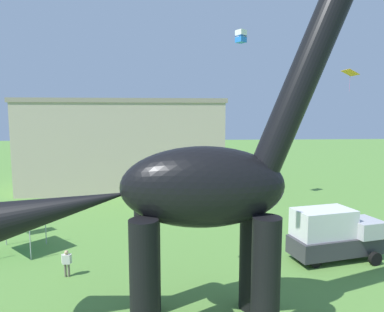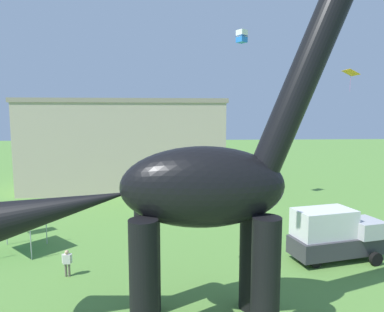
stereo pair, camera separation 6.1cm
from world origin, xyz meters
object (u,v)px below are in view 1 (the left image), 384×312
Objects in this scene: person_far_spectator at (67,261)px; kite_near_low at (241,36)px; parked_box_truck at (333,234)px; dinosaur_sculpture at (201,187)px; kite_high_right at (200,195)px; kite_apex at (214,171)px; kite_far_right at (350,73)px; festival_canopy_tent at (16,214)px.

person_far_spectator is 1.31× the size of kite_near_low.
person_far_spectator is (-15.82, -1.20, -0.73)m from parked_box_truck.
dinosaur_sculpture is at bearing -157.67° from parked_box_truck.
kite_apex is at bearing 76.54° from kite_high_right.
kite_far_right is at bearing 124.65° from person_far_spectator.
kite_near_low is (3.35, 6.23, 11.97)m from kite_apex.
person_far_spectator is 24.93m from kite_near_low.
parked_box_truck is 3.90× the size of person_far_spectator.
kite_high_right is 19.50m from kite_near_low.
dinosaur_sculpture is 11.53m from parked_box_truck.
kite_apex reaches higher than kite_high_right.
kite_high_right reaches higher than parked_box_truck.
festival_canopy_tent is at bearing 136.47° from dinosaur_sculpture.
kite_apex is 1.13× the size of kite_near_low.
dinosaur_sculpture is 10.92× the size of person_far_spectator.
kite_far_right is (3.26, -14.24, -5.16)m from kite_near_low.
kite_high_right is 0.80× the size of kite_near_low.
kite_high_right is (0.43, 5.19, -1.58)m from dinosaur_sculpture.
kite_near_low is at bearing 102.90° from kite_far_right.
dinosaur_sculpture is 17.92× the size of kite_high_right.
kite_far_right reaches higher than person_far_spectator.
festival_canopy_tent is 14.55m from kite_apex.
kite_apex is 12.42m from kite_far_right.
parked_box_truck is 5.12× the size of kite_near_low.
parked_box_truck is 4.54× the size of kite_apex.
kite_near_low reaches higher than kite_far_right.
parked_box_truck is 1.88× the size of festival_canopy_tent.
festival_canopy_tent is (-20.07, 2.58, 0.90)m from parked_box_truck.
parked_box_truck is (8.84, 6.02, -4.33)m from dinosaur_sculpture.
kite_near_low reaches higher than festival_canopy_tent.
person_far_spectator is 8.21m from kite_high_right.
festival_canopy_tent is 24.54m from kite_near_low.
dinosaur_sculpture is at bearing -37.43° from festival_canopy_tent.
dinosaur_sculpture is 13.55× the size of kite_far_right.
parked_box_truck is at bearing -7.32° from festival_canopy_tent.
dinosaur_sculpture is at bearing 88.28° from person_far_spectator.
parked_box_truck is at bearing 28.14° from dinosaur_sculpture.
kite_high_right is 11.00m from kite_far_right.
kite_near_low reaches higher than parked_box_truck.
kite_near_low is at bearing 90.98° from parked_box_truck.
kite_near_low is at bearing 32.87° from festival_canopy_tent.
person_far_spectator is at bearing -178.17° from kite_far_right.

